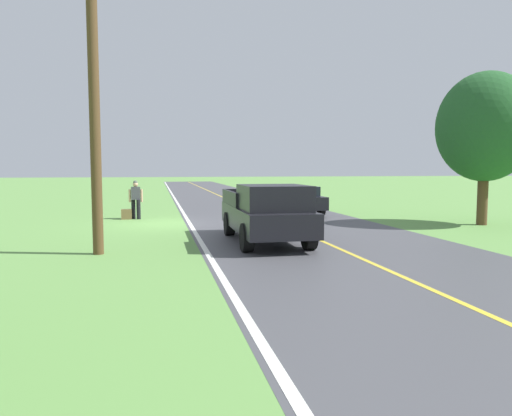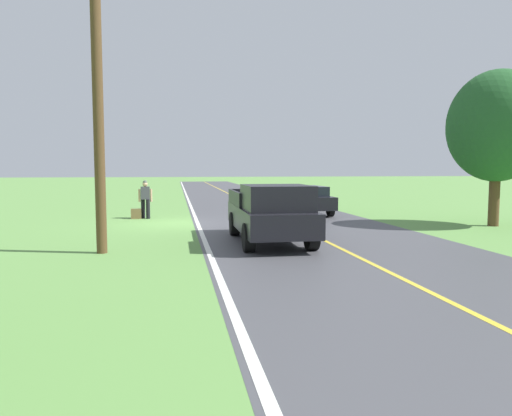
{
  "view_description": "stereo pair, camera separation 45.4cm",
  "coord_description": "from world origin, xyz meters",
  "px_view_note": "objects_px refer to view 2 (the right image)",
  "views": [
    {
      "loc": [
        0.46,
        19.92,
        2.32
      ],
      "look_at": [
        -1.93,
        8.55,
        1.33
      ],
      "focal_mm": 33.29,
      "sensor_mm": 36.0,
      "label": 1
    },
    {
      "loc": [
        0.01,
        20.0,
        2.32
      ],
      "look_at": [
        -1.93,
        8.55,
        1.33
      ],
      "focal_mm": 33.29,
      "sensor_mm": 36.0,
      "label": 2
    }
  ],
  "objects_px": {
    "suitcase_carried": "(136,214)",
    "utility_pole_roadside": "(98,121)",
    "sedan_near_oncoming": "(305,199)",
    "pickup_truck_passing": "(271,212)",
    "hitchhiker_walking": "(145,197)",
    "tree_far_side_near": "(497,126)"
  },
  "relations": [
    {
      "from": "suitcase_carried",
      "to": "utility_pole_roadside",
      "type": "distance_m",
      "value": 9.37
    },
    {
      "from": "suitcase_carried",
      "to": "sedan_near_oncoming",
      "type": "bearing_deg",
      "value": 92.56
    },
    {
      "from": "suitcase_carried",
      "to": "sedan_near_oncoming",
      "type": "distance_m",
      "value": 8.25
    },
    {
      "from": "pickup_truck_passing",
      "to": "suitcase_carried",
      "type": "bearing_deg",
      "value": -59.2
    },
    {
      "from": "hitchhiker_walking",
      "to": "sedan_near_oncoming",
      "type": "height_order",
      "value": "hitchhiker_walking"
    },
    {
      "from": "hitchhiker_walking",
      "to": "sedan_near_oncoming",
      "type": "relative_size",
      "value": 0.39
    },
    {
      "from": "hitchhiker_walking",
      "to": "tree_far_side_near",
      "type": "distance_m",
      "value": 15.11
    },
    {
      "from": "sedan_near_oncoming",
      "to": "tree_far_side_near",
      "type": "bearing_deg",
      "value": 135.52
    },
    {
      "from": "tree_far_side_near",
      "to": "sedan_near_oncoming",
      "type": "relative_size",
      "value": 1.38
    },
    {
      "from": "suitcase_carried",
      "to": "sedan_near_oncoming",
      "type": "height_order",
      "value": "sedan_near_oncoming"
    },
    {
      "from": "tree_far_side_near",
      "to": "utility_pole_roadside",
      "type": "bearing_deg",
      "value": 14.17
    },
    {
      "from": "hitchhiker_walking",
      "to": "utility_pole_roadside",
      "type": "relative_size",
      "value": 0.24
    },
    {
      "from": "tree_far_side_near",
      "to": "utility_pole_roadside",
      "type": "relative_size",
      "value": 0.86
    },
    {
      "from": "suitcase_carried",
      "to": "tree_far_side_near",
      "type": "height_order",
      "value": "tree_far_side_near"
    },
    {
      "from": "sedan_near_oncoming",
      "to": "utility_pole_roadside",
      "type": "relative_size",
      "value": 0.62
    },
    {
      "from": "suitcase_carried",
      "to": "pickup_truck_passing",
      "type": "height_order",
      "value": "pickup_truck_passing"
    },
    {
      "from": "hitchhiker_walking",
      "to": "suitcase_carried",
      "type": "relative_size",
      "value": 3.79
    },
    {
      "from": "hitchhiker_walking",
      "to": "pickup_truck_passing",
      "type": "xyz_separation_m",
      "value": [
        -4.25,
        7.93,
        -0.01
      ]
    },
    {
      "from": "tree_far_side_near",
      "to": "utility_pole_roadside",
      "type": "height_order",
      "value": "utility_pole_roadside"
    },
    {
      "from": "hitchhiker_walking",
      "to": "sedan_near_oncoming",
      "type": "xyz_separation_m",
      "value": [
        -7.77,
        -0.8,
        -0.23
      ]
    },
    {
      "from": "tree_far_side_near",
      "to": "pickup_truck_passing",
      "type": "bearing_deg",
      "value": 15.89
    },
    {
      "from": "tree_far_side_near",
      "to": "sedan_near_oncoming",
      "type": "distance_m",
      "value": 9.12
    }
  ]
}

